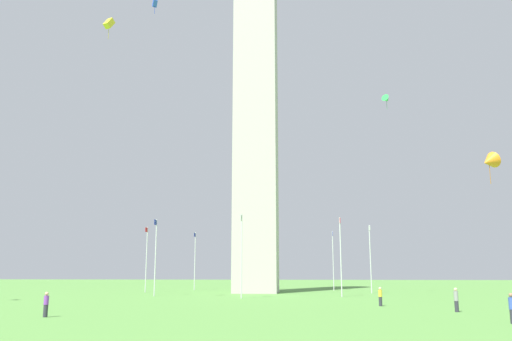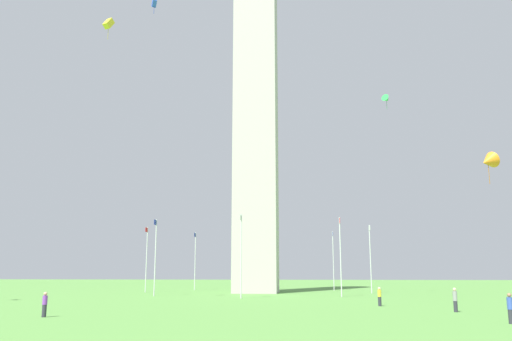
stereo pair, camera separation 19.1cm
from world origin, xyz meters
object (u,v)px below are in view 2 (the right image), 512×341
object	(u,v)px
person_purple_shirt	(45,305)
kite_yellow_box	(109,24)
obelisk_monument	(256,101)
flagpole_nw	(155,254)
flagpole_s	(266,259)
person_blue_shirt	(510,308)
kite_orange_delta	(488,161)
flagpole_sw	(195,258)
person_yellow_shirt	(380,297)
kite_green_delta	(386,99)
flagpole_e	(370,256)
flagpole_ne	(340,253)
flagpole_w	(146,257)
flagpole_n	(241,252)
kite_blue_box	(154,3)
person_gray_shirt	(455,300)
flagpole_se	(333,258)

from	to	relation	value
person_purple_shirt	kite_yellow_box	world-z (taller)	kite_yellow_box
obelisk_monument	flagpole_nw	distance (m)	28.33
flagpole_s	kite_yellow_box	size ratio (longest dim) A/B	3.88
person_blue_shirt	kite_orange_delta	world-z (taller)	kite_orange_delta
flagpole_sw	flagpole_nw	bearing A→B (deg)	-0.00
flagpole_sw	obelisk_monument	bearing A→B (deg)	45.13
obelisk_monument	flagpole_sw	distance (m)	28.29
flagpole_nw	person_yellow_shirt	distance (m)	30.69
person_blue_shirt	kite_green_delta	distance (m)	45.65
flagpole_e	flagpole_ne	bearing A→B (deg)	-22.50
flagpole_w	person_purple_shirt	size ratio (longest dim) A/B	5.84
flagpole_ne	flagpole_e	distance (m)	12.37
flagpole_w	kite_green_delta	distance (m)	40.99
person_purple_shirt	flagpole_n	bearing A→B (deg)	-5.40
flagpole_ne	kite_green_delta	distance (m)	22.86
person_yellow_shirt	kite_orange_delta	distance (m)	14.75
flagpole_e	kite_green_delta	distance (m)	21.91
flagpole_e	person_purple_shirt	size ratio (longest dim) A/B	5.84
obelisk_monument	flagpole_s	bearing A→B (deg)	180.00
obelisk_monument	kite_green_delta	world-z (taller)	obelisk_monument
kite_blue_box	person_blue_shirt	bearing A→B (deg)	61.11
flagpole_w	kite_orange_delta	bearing A→B (deg)	46.84
kite_blue_box	kite_orange_delta	bearing A→B (deg)	78.00
flagpole_w	kite_green_delta	xyz separation A→B (m)	(5.83, 34.72, 20.98)
person_gray_shirt	flagpole_s	bearing A→B (deg)	6.68
kite_orange_delta	flagpole_s	bearing A→B (deg)	-157.31
flagpole_n	flagpole_w	world-z (taller)	same
flagpole_w	flagpole_nw	distance (m)	12.37
flagpole_s	kite_blue_box	distance (m)	51.89
flagpole_s	kite_orange_delta	xyz separation A→B (m)	(51.53, 21.54, 6.08)
person_gray_shirt	kite_orange_delta	bearing A→B (deg)	-113.57
obelisk_monument	flagpole_se	bearing A→B (deg)	134.87
kite_orange_delta	kite_blue_box	world-z (taller)	kite_blue_box
flagpole_w	kite_yellow_box	world-z (taller)	kite_yellow_box
flagpole_nw	kite_yellow_box	world-z (taller)	kite_yellow_box
flagpole_ne	kite_orange_delta	world-z (taller)	kite_orange_delta
obelisk_monument	flagpole_ne	distance (m)	28.33
person_gray_shirt	person_blue_shirt	world-z (taller)	person_gray_shirt
obelisk_monument	flagpole_s	size ratio (longest dim) A/B	5.99
person_yellow_shirt	kite_yellow_box	xyz separation A→B (m)	(-1.82, -26.66, 27.87)
person_yellow_shirt	kite_green_delta	world-z (taller)	kite_green_delta
flagpole_se	kite_blue_box	size ratio (longest dim) A/B	6.19
flagpole_w	person_gray_shirt	size ratio (longest dim) A/B	5.38
obelisk_monument	flagpole_nw	xyz separation A→B (m)	(11.48, -11.43, -23.24)
flagpole_sw	person_blue_shirt	world-z (taller)	flagpole_sw
kite_yellow_box	flagpole_se	bearing A→B (deg)	147.39
flagpole_ne	flagpole_nw	xyz separation A→B (m)	(-0.00, -22.86, 0.00)
flagpole_e	kite_yellow_box	world-z (taller)	kite_yellow_box
flagpole_e	flagpole_w	xyz separation A→B (m)	(-0.00, -32.33, 0.00)
flagpole_w	flagpole_nw	world-z (taller)	same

